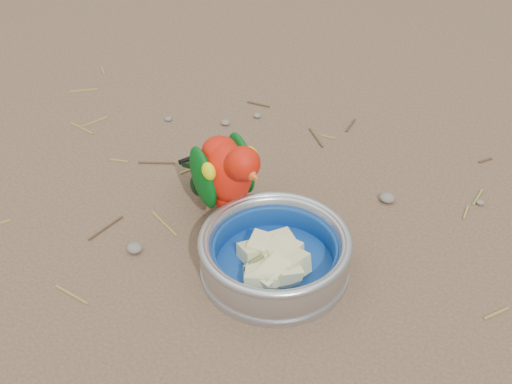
% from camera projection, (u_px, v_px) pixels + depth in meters
% --- Properties ---
extents(ground, '(60.00, 60.00, 0.00)m').
position_uv_depth(ground, '(208.00, 251.00, 1.00)').
color(ground, brown).
extents(food_bowl, '(0.20, 0.20, 0.02)m').
position_uv_depth(food_bowl, '(275.00, 268.00, 0.96)').
color(food_bowl, '#B2B2BA').
rests_on(food_bowl, ground).
extents(bowl_wall, '(0.20, 0.20, 0.04)m').
position_uv_depth(bowl_wall, '(275.00, 252.00, 0.94)').
color(bowl_wall, '#B2B2BA').
rests_on(bowl_wall, food_bowl).
extents(fruit_wedges, '(0.12, 0.12, 0.03)m').
position_uv_depth(fruit_wedges, '(275.00, 255.00, 0.95)').
color(fruit_wedges, beige).
rests_on(fruit_wedges, food_bowl).
extents(lory_parrot, '(0.20, 0.17, 0.15)m').
position_uv_depth(lory_parrot, '(227.00, 180.00, 1.01)').
color(lory_parrot, red).
rests_on(lory_parrot, ground).
extents(ground_debris, '(0.90, 0.80, 0.01)m').
position_uv_depth(ground_debris, '(183.00, 238.00, 1.02)').
color(ground_debris, olive).
rests_on(ground_debris, ground).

